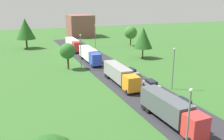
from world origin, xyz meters
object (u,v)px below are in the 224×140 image
tree_birch (68,51)px  truck_fourth (73,44)px  truck_lead (170,109)px  truck_third (90,55)px  car_second (182,103)px  car_fourth (131,72)px  lamppost_second (173,66)px  distant_building (80,26)px  tree_oak (131,33)px  lamppost_third (81,51)px  lamppost_fourth (95,35)px  car_third (152,84)px  lamppost_lead (188,124)px  tree_pine (143,38)px  truck_second (120,74)px  tree_elm (25,29)px

tree_birch → truck_fourth: bearing=73.2°
truck_lead → truck_third: 37.02m
car_second → car_fourth: bearing=88.7°
lamppost_second → distant_building: bearing=88.0°
tree_oak → lamppost_third: bearing=-135.2°
lamppost_fourth → car_third: bearing=-94.6°
tree_oak → lamppost_fourth: bearing=173.2°
truck_fourth → distant_building: distant_building is taller
truck_fourth → lamppost_lead: size_ratio=1.47×
truck_lead → tree_pine: tree_pine is taller
car_third → lamppost_fourth: 44.25m
truck_second → lamppost_lead: bearing=-99.4°
tree_pine → car_second: bearing=-108.7°
lamppost_lead → distant_building: distant_building is taller
car_third → lamppost_lead: bearing=-112.5°
truck_lead → tree_elm: size_ratio=1.16×
truck_lead → lamppost_lead: lamppost_lead is taller
truck_third → lamppost_fourth: (8.29, 20.03, 2.25)m
car_fourth → lamppost_lead: lamppost_lead is taller
truck_third → car_fourth: bearing=-71.6°
lamppost_fourth → tree_oak: (12.96, -1.54, 0.36)m
car_third → tree_pine: tree_pine is taller
tree_birch → car_second: bearing=-68.7°
truck_second → truck_third: bearing=90.5°
lamppost_second → tree_pine: bearing=73.4°
car_fourth → tree_birch: (-11.75, 10.40, 3.56)m
lamppost_lead → lamppost_second: 23.03m
lamppost_lead → lamppost_third: bearing=90.1°
truck_third → tree_oak: 28.28m
truck_fourth → car_third: bearing=-83.4°
lamppost_second → tree_pine: size_ratio=0.90×
tree_elm → tree_oak: bearing=-13.9°
truck_second → car_third: truck_second is taller
lamppost_lead → tree_elm: size_ratio=0.82×
lamppost_fourth → truck_third: bearing=-112.5°
car_fourth → truck_second: bearing=-135.2°
truck_second → tree_oak: (21.08, 38.09, 2.66)m
tree_birch → tree_pine: 22.70m
truck_fourth → truck_lead: bearing=-90.1°
truck_third → lamppost_fourth: bearing=67.5°
truck_third → tree_pine: (15.57, -0.85, 3.69)m
lamppost_lead → lamppost_third: lamppost_third is taller
car_second → tree_pine: size_ratio=0.52×
car_second → lamppost_second: size_ratio=0.58×
truck_third → car_second: bearing=-82.3°
car_second → tree_oak: (16.73, 51.95, 3.91)m
tree_birch → truck_lead: bearing=-78.6°
car_fourth → lamppost_second: bearing=-73.7°
truck_lead → tree_elm: bearing=102.2°
truck_fourth → car_third: (4.85, -41.69, -1.31)m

